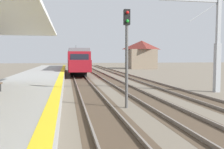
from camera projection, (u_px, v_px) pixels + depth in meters
name	position (u px, v px, depth m)	size (l,w,h in m)	color
station_platform	(17.00, 97.00, 14.06)	(5.00, 80.00, 0.91)	#999993
track_pair_nearest_platform	(89.00, 92.00, 18.79)	(2.34, 120.00, 0.16)	#4C3D2D
track_pair_middle	(132.00, 91.00, 19.40)	(2.34, 120.00, 0.16)	#4C3D2D
track_pair_far_side	(173.00, 90.00, 20.01)	(2.34, 120.00, 0.16)	#4C3D2D
approaching_train	(77.00, 60.00, 39.87)	(2.93, 19.60, 4.76)	maroon
rail_signal_post	(127.00, 48.00, 13.06)	(0.32, 0.34, 5.20)	#4C4C4C
catenary_pylon_far_side	(214.00, 45.00, 18.90)	(5.00, 0.40, 7.50)	#9EA3A8
distant_trackside_house	(142.00, 54.00, 56.73)	(6.60, 5.28, 6.40)	#7F705B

